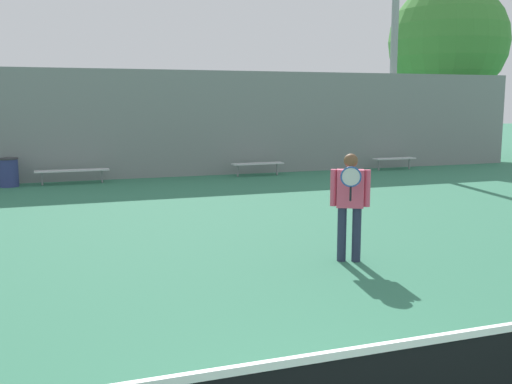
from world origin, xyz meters
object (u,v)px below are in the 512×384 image
bench_courtside_near (72,171)px  light_pole_near_left (395,24)px  bench_adjacent_court (258,164)px  tree_green_broad (448,42)px  trash_bin (8,172)px  tennis_player (350,200)px  bench_courtside_far (394,159)px

bench_courtside_near → light_pole_near_left: bearing=4.8°
bench_adjacent_court → tree_green_broad: tree_green_broad is taller
trash_bin → light_pole_near_left: bearing=4.1°
tennis_player → bench_courtside_far: (7.61, 10.64, -0.58)m
light_pole_near_left → tree_green_broad: size_ratio=1.19×
bench_courtside_far → light_pole_near_left: bearing=65.3°
tennis_player → tree_green_broad: size_ratio=0.22×
bench_courtside_far → trash_bin: bearing=179.9°
bench_courtside_near → bench_adjacent_court: size_ratio=1.23×
bench_courtside_near → bench_courtside_far: same height
trash_bin → tree_green_broad: tree_green_broad is taller
bench_courtside_near → bench_courtside_far: bearing=0.0°
tennis_player → light_pole_near_left: (8.06, 11.61, 4.32)m
trash_bin → bench_courtside_far: bearing=-0.1°
tennis_player → bench_courtside_far: 13.09m
tennis_player → light_pole_near_left: bearing=82.6°
bench_courtside_near → light_pole_near_left: (11.68, 0.97, 4.90)m
bench_courtside_near → light_pole_near_left: 12.71m
light_pole_near_left → tree_green_broad: 5.32m
tree_green_broad → bench_courtside_near: bearing=-166.8°
bench_courtside_near → trash_bin: (-1.79, 0.01, 0.03)m
trash_bin → bench_adjacent_court: bearing=-0.1°
bench_courtside_near → bench_adjacent_court: 5.95m
bench_courtside_far → bench_adjacent_court: 5.29m
bench_courtside_near → tree_green_broad: bearing=13.2°
bench_courtside_near → trash_bin: bearing=179.6°
light_pole_near_left → tree_green_broad: (4.51, 2.81, -0.25)m
trash_bin → tennis_player: bearing=-63.0°
light_pole_near_left → bench_courtside_near: bearing=-175.2°
tennis_player → bench_courtside_far: bearing=81.8°
bench_courtside_far → bench_adjacent_court: bearing=-180.0°
bench_adjacent_court → light_pole_near_left: 7.61m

